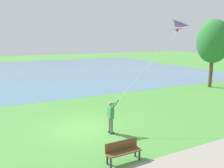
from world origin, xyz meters
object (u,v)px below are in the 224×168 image
person_kite_flyer (111,114)px  tree_lakeside_near (213,42)px  flying_kite (173,27)px  park_bench_near_walkway (123,150)px

person_kite_flyer → tree_lakeside_near: 16.12m
flying_kite → tree_lakeside_near: (-6.23, 10.59, -0.94)m
park_bench_near_walkway → tree_lakeside_near: bearing=120.4°
person_kite_flyer → flying_kite: flying_kite is taller
flying_kite → park_bench_near_walkway: flying_kite is taller
flying_kite → park_bench_near_walkway: size_ratio=2.77×
park_bench_near_walkway → tree_lakeside_near: (-8.97, 15.28, 4.17)m
person_kite_flyer → park_bench_near_walkway: size_ratio=1.21×
person_kite_flyer → flying_kite: size_ratio=0.44×
person_kite_flyer → tree_lakeside_near: (-6.16, 14.44, 3.64)m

